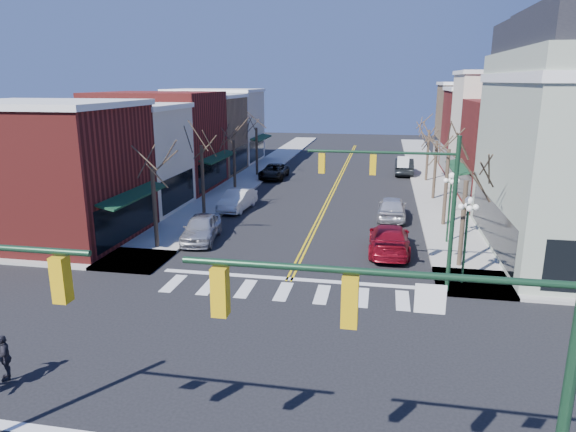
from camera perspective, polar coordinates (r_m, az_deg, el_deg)
The scene contains 31 objects.
ground at distance 18.58m, azimuth -4.35°, elevation -15.80°, with size 160.00×160.00×0.00m, color black.
sidewalk_left at distance 38.88m, azimuth -9.29°, elevation 0.65°, with size 3.50×70.00×0.15m, color #9E9B93.
sidewalk_right at distance 36.91m, azimuth 17.22°, elevation -0.59°, with size 3.50×70.00×0.15m, color #9E9B93.
bldg_left_brick_a at distance 34.04m, azimuth -25.16°, elevation 4.19°, with size 10.00×8.50×8.00m, color maroon.
bldg_left_stucco_a at distance 40.53m, azimuth -18.82°, elevation 5.93°, with size 10.00×7.00×7.50m, color beige.
bldg_left_brick_b at distance 47.54m, azimuth -14.18°, elevation 8.08°, with size 10.00×9.00×8.50m, color maroon.
bldg_left_tan at distance 55.14m, azimuth -10.59°, elevation 8.77°, with size 10.00×7.50×7.80m, color #8A6C4C.
bldg_left_stucco_b at distance 62.38m, azimuth -8.03°, elevation 9.74°, with size 10.00×8.00×8.20m, color beige.
bldg_right_brick_a at distance 43.02m, azimuth 25.80°, elevation 6.06°, with size 10.00×8.50×8.00m, color maroon.
bldg_right_stucco at distance 50.39m, azimuth 23.72°, elevation 8.51°, with size 10.00×7.00×10.00m, color beige.
bldg_right_brick_b at distance 57.76m, azimuth 22.03°, elevation 8.57°, with size 10.00×8.00×8.50m, color maroon.
bldg_right_tan at distance 65.58m, azimuth 20.73°, elevation 9.53°, with size 10.00×8.00×9.00m, color #8A6C4C.
traffic_mast_near_right at distance 9.40m, azimuth 17.62°, elevation -16.19°, with size 6.60×0.28×7.20m.
traffic_mast_far_right at distance 23.34m, azimuth 13.53°, elevation 2.68°, with size 6.60×0.28×7.20m.
lamppost_corner at distance 25.09m, azimuth 19.24°, elevation -1.02°, with size 0.36×0.36×4.33m.
lamppost_midblock at distance 31.35m, azimuth 17.58°, elevation 2.17°, with size 0.36×0.36×4.33m.
tree_left_a at distance 30.14m, azimuth -14.59°, elevation 0.76°, with size 0.24×0.24×4.76m, color #382B21.
tree_left_b at distance 37.32m, azimuth -9.45°, elevation 3.90°, with size 0.24×0.24×5.04m, color #382B21.
tree_left_c at distance 44.85m, azimuth -5.97°, elevation 5.52°, with size 0.24×0.24×4.55m, color #382B21.
tree_left_d at distance 52.46m, azimuth -3.49°, elevation 7.10°, with size 0.24×0.24×4.90m, color #382B21.
tree_right_a at distance 27.68m, azimuth 18.81°, elevation -0.95°, with size 0.24×0.24×4.62m, color #382B21.
tree_right_b at distance 35.34m, azimuth 17.13°, elevation 2.95°, with size 0.24×0.24×5.18m, color #382B21.
tree_right_c at distance 43.20m, azimuth 16.01°, elevation 4.86°, with size 0.24×0.24×4.83m, color #382B21.
tree_right_d at distance 51.07m, azimuth 15.24°, elevation 6.44°, with size 0.24×0.24×4.97m, color #382B21.
car_left_near at distance 31.50m, azimuth -9.63°, elevation -1.34°, with size 1.89×4.71×1.60m, color #B3B3B8.
car_left_mid at distance 38.76m, azimuth -5.65°, elevation 1.79°, with size 1.64×4.69×1.55m, color silver.
car_left_far at distance 51.25m, azimuth -1.57°, elevation 4.98°, with size 2.37×5.13×1.43m, color black.
car_right_near at distance 29.51m, azimuth 11.18°, elevation -2.52°, with size 2.26×5.55×1.61m, color maroon.
car_right_mid at distance 36.71m, azimuth 11.46°, elevation 0.92°, with size 1.95×4.85×1.65m, color silver.
car_right_far at distance 54.66m, azimuth 12.76°, elevation 5.39°, with size 1.81×5.20×1.71m, color black.
pedestrian_dark_a at distance 19.19m, azimuth -28.94°, elevation -13.58°, with size 0.90×0.37×1.53m, color #23212A.
Camera 1 is at (4.27, -15.42, 9.44)m, focal length 32.00 mm.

